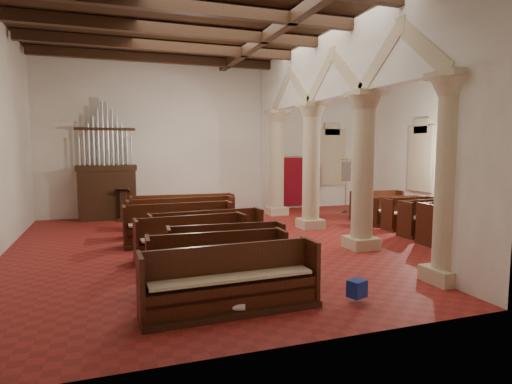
% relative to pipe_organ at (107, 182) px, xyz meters
% --- Properties ---
extents(floor, '(14.00, 14.00, 0.00)m').
position_rel_pipe_organ_xyz_m(floor, '(4.50, -5.50, -1.37)').
color(floor, maroon).
rests_on(floor, ground).
extents(ceiling, '(14.00, 14.00, 0.00)m').
position_rel_pipe_organ_xyz_m(ceiling, '(4.50, -5.50, 4.63)').
color(ceiling, '#322110').
rests_on(ceiling, wall_back).
extents(wall_back, '(14.00, 0.02, 6.00)m').
position_rel_pipe_organ_xyz_m(wall_back, '(4.50, 0.50, 1.63)').
color(wall_back, white).
rests_on(wall_back, floor).
extents(wall_front, '(14.00, 0.02, 6.00)m').
position_rel_pipe_organ_xyz_m(wall_front, '(4.50, -11.50, 1.63)').
color(wall_front, white).
rests_on(wall_front, floor).
extents(wall_right, '(0.02, 12.00, 6.00)m').
position_rel_pipe_organ_xyz_m(wall_right, '(11.50, -5.50, 1.63)').
color(wall_right, white).
rests_on(wall_right, floor).
extents(ceiling_beams, '(13.80, 11.80, 0.30)m').
position_rel_pipe_organ_xyz_m(ceiling_beams, '(4.50, -5.50, 4.45)').
color(ceiling_beams, '#321C10').
rests_on(ceiling_beams, wall_back).
extents(arcade, '(0.90, 11.90, 6.00)m').
position_rel_pipe_organ_xyz_m(arcade, '(6.30, -5.50, 2.19)').
color(arcade, beige).
rests_on(arcade, floor).
extents(window_right_b, '(0.03, 1.00, 2.20)m').
position_rel_pipe_organ_xyz_m(window_right_b, '(11.48, -3.00, 0.83)').
color(window_right_b, '#367A5E').
rests_on(window_right_b, wall_right).
extents(window_back, '(1.00, 0.03, 2.20)m').
position_rel_pipe_organ_xyz_m(window_back, '(9.50, 0.48, 0.83)').
color(window_back, '#367A5E').
rests_on(window_back, wall_back).
extents(pipe_organ, '(2.10, 0.85, 4.40)m').
position_rel_pipe_organ_xyz_m(pipe_organ, '(0.00, 0.00, 0.00)').
color(pipe_organ, '#321C10').
rests_on(pipe_organ, floor).
extents(lectern, '(0.59, 0.62, 1.23)m').
position_rel_pipe_organ_xyz_m(lectern, '(0.55, -0.56, -0.86)').
color(lectern, '#3D1E13').
rests_on(lectern, floor).
extents(dossal_curtain, '(1.80, 0.07, 2.17)m').
position_rel_pipe_organ_xyz_m(dossal_curtain, '(8.00, 0.42, -0.21)').
color(dossal_curtain, maroon).
rests_on(dossal_curtain, floor).
extents(processional_banner, '(0.50, 0.64, 2.24)m').
position_rel_pipe_organ_xyz_m(processional_banner, '(9.11, -1.48, -0.59)').
color(processional_banner, '#321C10').
rests_on(processional_banner, floor).
extents(hymnal_box_a, '(0.36, 0.33, 0.29)m').
position_rel_pipe_organ_xyz_m(hymnal_box_a, '(4.03, -10.39, -1.12)').
color(hymnal_box_a, navy).
rests_on(hymnal_box_a, floor).
extents(hymnal_box_b, '(0.36, 0.31, 0.31)m').
position_rel_pipe_organ_xyz_m(hymnal_box_b, '(3.35, -8.43, -1.12)').
color(hymnal_box_b, navy).
rests_on(hymnal_box_b, floor).
extents(hymnal_box_c, '(0.37, 0.33, 0.30)m').
position_rel_pipe_organ_xyz_m(hymnal_box_c, '(2.99, -6.57, -1.12)').
color(hymnal_box_c, '#153797').
rests_on(hymnal_box_c, floor).
extents(tube_heater_a, '(1.01, 0.48, 0.10)m').
position_rel_pipe_organ_xyz_m(tube_heater_a, '(1.54, -10.19, -1.21)').
color(tube_heater_a, white).
rests_on(tube_heater_a, floor).
extents(tube_heater_b, '(0.98, 0.41, 0.10)m').
position_rel_pipe_organ_xyz_m(tube_heater_b, '(2.47, -8.62, -1.21)').
color(tube_heater_b, white).
rests_on(tube_heater_b, floor).
extents(nave_pew_0, '(2.94, 0.82, 1.08)m').
position_rel_pipe_organ_xyz_m(nave_pew_0, '(1.89, -10.09, -1.02)').
color(nave_pew_0, '#321C10').
rests_on(nave_pew_0, floor).
extents(nave_pew_1, '(2.66, 0.78, 1.04)m').
position_rel_pipe_organ_xyz_m(nave_pew_1, '(1.98, -8.83, -1.03)').
color(nave_pew_1, '#321C10').
rests_on(nave_pew_1, floor).
extents(nave_pew_2, '(2.55, 0.81, 0.99)m').
position_rel_pipe_organ_xyz_m(nave_pew_2, '(2.43, -7.77, -1.04)').
color(nave_pew_2, '#321C10').
rests_on(nave_pew_2, floor).
extents(nave_pew_3, '(2.64, 0.85, 1.03)m').
position_rel_pipe_organ_xyz_m(nave_pew_3, '(1.87, -6.66, -1.03)').
color(nave_pew_3, '#321C10').
rests_on(nave_pew_3, floor).
extents(nave_pew_4, '(2.99, 0.87, 1.01)m').
position_rel_pipe_organ_xyz_m(nave_pew_4, '(2.43, -5.85, -1.04)').
color(nave_pew_4, '#321C10').
rests_on(nave_pew_4, floor).
extents(nave_pew_5, '(2.95, 0.78, 1.11)m').
position_rel_pipe_organ_xyz_m(nave_pew_5, '(1.85, -4.91, -1.00)').
color(nave_pew_5, '#321C10').
rests_on(nave_pew_5, floor).
extents(nave_pew_6, '(3.26, 0.91, 1.11)m').
position_rel_pipe_organ_xyz_m(nave_pew_6, '(2.13, -3.68, -1.01)').
color(nave_pew_6, '#321C10').
rests_on(nave_pew_6, floor).
extents(nave_pew_7, '(3.37, 0.92, 1.09)m').
position_rel_pipe_organ_xyz_m(nave_pew_7, '(2.34, -2.65, -1.01)').
color(nave_pew_7, '#321C10').
rests_on(nave_pew_7, floor).
extents(aisle_pew_0, '(2.10, 0.77, 1.15)m').
position_rel_pipe_organ_xyz_m(aisle_pew_0, '(9.11, -7.29, -0.98)').
color(aisle_pew_0, '#321C10').
rests_on(aisle_pew_0, floor).
extents(aisle_pew_1, '(2.14, 0.82, 1.08)m').
position_rel_pipe_organ_xyz_m(aisle_pew_1, '(9.26, -6.24, -1.01)').
color(aisle_pew_1, '#321C10').
rests_on(aisle_pew_1, floor).
extents(aisle_pew_2, '(1.82, 0.69, 1.02)m').
position_rel_pipe_organ_xyz_m(aisle_pew_2, '(9.29, -5.20, -1.03)').
color(aisle_pew_2, '#321C10').
rests_on(aisle_pew_2, floor).
extents(aisle_pew_3, '(1.93, 0.67, 0.97)m').
position_rel_pipe_organ_xyz_m(aisle_pew_3, '(9.33, -4.45, -1.04)').
color(aisle_pew_3, '#321C10').
rests_on(aisle_pew_3, floor).
extents(aisle_pew_4, '(1.94, 0.78, 1.05)m').
position_rel_pipe_organ_xyz_m(aisle_pew_4, '(9.34, -3.30, -1.02)').
color(aisle_pew_4, '#321C10').
rests_on(aisle_pew_4, floor).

